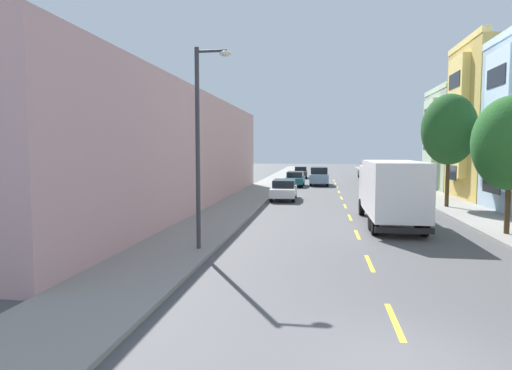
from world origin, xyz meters
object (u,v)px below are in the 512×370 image
parked_wagon_champagne (378,178)px  street_tree_second (511,143)px  parked_pickup_forest (386,181)px  parked_pickup_silver (398,188)px  parked_wagon_teal (295,178)px  street_tree_third (449,130)px  moving_sky_sedan (319,176)px  parked_hatchback_charcoal (301,172)px  street_lamp (201,134)px  parked_wagon_white (284,189)px  parked_sedan_burgundy (370,175)px  delivery_box_truck (390,188)px  parked_hatchback_black (366,173)px

parked_wagon_champagne → street_tree_second: bearing=-85.8°
parked_pickup_forest → parked_pickup_silver: same height
parked_wagon_teal → parked_pickup_silver: size_ratio=0.89×
street_tree_third → parked_wagon_champagne: size_ratio=1.51×
parked_wagon_champagne → moving_sky_sedan: size_ratio=0.99×
street_tree_third → parked_pickup_forest: size_ratio=1.35×
parked_hatchback_charcoal → parked_pickup_forest: size_ratio=0.76×
street_tree_second → moving_sky_sedan: bearing=107.1°
parked_pickup_silver → moving_sky_sedan: 13.33m
parked_pickup_forest → street_lamp: bearing=-111.1°
parked_hatchback_charcoal → parked_wagon_champagne: same height
parked_wagon_champagne → moving_sky_sedan: bearing=-171.9°
parked_wagon_white → parked_sedan_burgundy: bearing=67.5°
parked_sedan_burgundy → parked_wagon_teal: (-8.50, -8.30, 0.05)m
street_tree_third → moving_sky_sedan: bearing=115.1°
parked_wagon_teal → parked_pickup_forest: bearing=-17.8°
parked_wagon_white → parked_wagon_champagne: (8.76, 14.84, 0.00)m
street_lamp → parked_pickup_forest: size_ratio=1.37×
parked_wagon_champagne → street_tree_third: bearing=-83.7°
street_lamp → delivery_box_truck: (7.76, 6.95, -2.48)m
street_tree_second → street_tree_third: 9.27m
street_tree_second → parked_pickup_silver: 15.37m
parked_wagon_white → parked_pickup_silver: bearing=13.7°
street_tree_third → parked_pickup_forest: 13.98m
street_lamp → parked_wagon_champagne: 34.13m
parked_hatchback_charcoal → parked_wagon_champagne: 13.83m
street_lamp → moving_sky_sedan: street_lamp is taller
parked_sedan_burgundy → moving_sky_sedan: size_ratio=0.94×
street_tree_second → parked_pickup_silver: size_ratio=1.12×
parked_hatchback_black → parked_pickup_silver: (0.01, -24.25, 0.07)m
parked_sedan_burgundy → parked_wagon_teal: bearing=-135.7°
parked_wagon_teal → parked_wagon_champagne: same height
delivery_box_truck → street_tree_second: bearing=-25.7°
parked_wagon_white → moving_sky_sedan: 14.21m
parked_wagon_teal → parked_wagon_white: (-0.13, -12.47, 0.00)m
parked_wagon_white → parked_hatchback_black: 27.77m
parked_wagon_teal → parked_hatchback_charcoal: same height
street_tree_second → parked_wagon_white: (-10.79, 12.76, -3.26)m
street_tree_third → parked_hatchback_charcoal: 31.36m
street_tree_second → parked_wagon_champagne: size_ratio=1.26×
street_lamp → parked_sedan_burgundy: bearing=75.1°
street_tree_second → delivery_box_truck: bearing=154.3°
parked_hatchback_black → moving_sky_sedan: bearing=-116.2°
street_lamp → parked_hatchback_black: street_lamp is taller
parked_hatchback_black → street_tree_third: bearing=-86.0°
parked_wagon_white → parked_pickup_forest: (8.89, 9.65, 0.02)m
parked_sedan_burgundy → parked_hatchback_charcoal: (-8.52, 4.85, 0.01)m
delivery_box_truck → parked_wagon_champagne: 25.54m
parked_hatchback_black → parked_pickup_silver: parked_pickup_silver is taller
parked_pickup_forest → parked_wagon_champagne: parked_pickup_forest is taller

